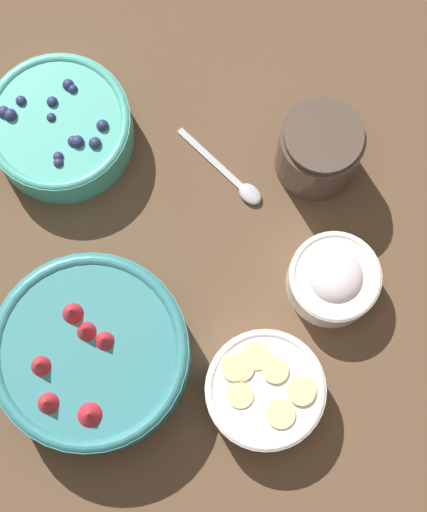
# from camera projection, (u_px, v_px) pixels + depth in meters

# --- Properties ---
(ground_plane) EXTENTS (4.00, 4.00, 0.00)m
(ground_plane) POSITION_uv_depth(u_px,v_px,m) (187.00, 289.00, 1.03)
(ground_plane) COLOR brown
(bowl_strawberries) EXTENTS (0.22, 0.22, 0.10)m
(bowl_strawberries) POSITION_uv_depth(u_px,v_px,m) (91.00, 354.00, 0.96)
(bowl_strawberries) COLOR teal
(bowl_strawberries) RESTS_ON ground_plane
(bowl_blueberries) EXTENTS (0.17, 0.17, 0.07)m
(bowl_blueberries) POSITION_uv_depth(u_px,v_px,m) (60.00, 127.00, 1.03)
(bowl_blueberries) COLOR #47AD9E
(bowl_blueberries) RESTS_ON ground_plane
(bowl_bananas) EXTENTS (0.14, 0.14, 0.06)m
(bowl_bananas) POSITION_uv_depth(u_px,v_px,m) (265.00, 391.00, 0.97)
(bowl_bananas) COLOR white
(bowl_bananas) RESTS_ON ground_plane
(bowl_cream) EXTENTS (0.11, 0.11, 0.06)m
(bowl_cream) POSITION_uv_depth(u_px,v_px,m) (334.00, 279.00, 1.00)
(bowl_cream) COLOR white
(bowl_cream) RESTS_ON ground_plane
(jar_chocolate) EXTENTS (0.10, 0.10, 0.10)m
(jar_chocolate) POSITION_uv_depth(u_px,v_px,m) (319.00, 151.00, 1.02)
(jar_chocolate) COLOR #4C3D33
(jar_chocolate) RESTS_ON ground_plane
(spoon) EXTENTS (0.06, 0.13, 0.01)m
(spoon) POSITION_uv_depth(u_px,v_px,m) (235.00, 180.00, 1.05)
(spoon) COLOR #B2B2B7
(spoon) RESTS_ON ground_plane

